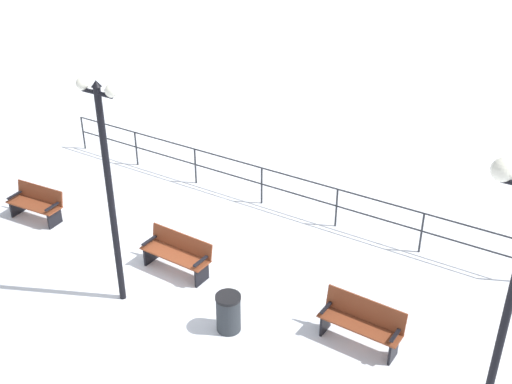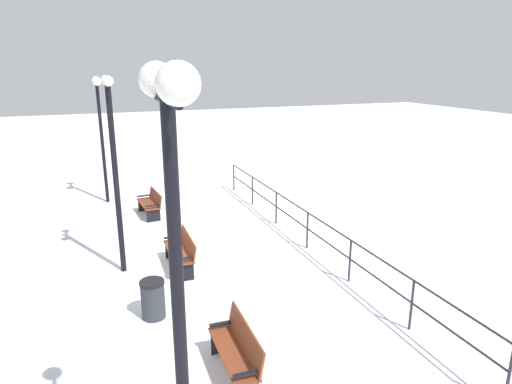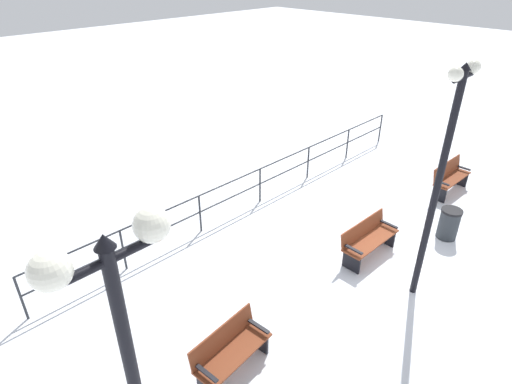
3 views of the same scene
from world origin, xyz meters
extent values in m
plane|color=white|center=(0.00, 0.00, 0.00)|extent=(80.00, 80.00, 0.00)
cube|color=brown|center=(0.08, -4.45, 0.44)|extent=(0.63, 1.51, 0.04)
cube|color=brown|center=(-0.17, -4.47, 0.65)|extent=(0.23, 1.48, 0.40)
cube|color=black|center=(0.14, -5.08, 0.22)|extent=(0.46, 0.09, 0.44)
cube|color=black|center=(0.03, -3.82, 0.22)|extent=(0.46, 0.09, 0.44)
cube|color=black|center=(0.16, -5.08, 0.56)|extent=(0.46, 0.11, 0.04)
cube|color=black|center=(0.05, -3.81, 0.56)|extent=(0.46, 0.11, 0.04)
cube|color=brown|center=(-0.03, 0.00, 0.46)|extent=(0.54, 1.68, 0.04)
cube|color=brown|center=(-0.28, 0.01, 0.68)|extent=(0.14, 1.67, 0.39)
cube|color=black|center=(-0.04, -0.73, 0.23)|extent=(0.45, 0.06, 0.46)
cube|color=black|center=(-0.01, 0.73, 0.23)|extent=(0.45, 0.06, 0.46)
cube|color=black|center=(-0.02, -0.74, 0.58)|extent=(0.45, 0.08, 0.04)
cube|color=black|center=(0.01, 0.73, 0.58)|extent=(0.45, 0.08, 0.04)
cube|color=brown|center=(-0.01, 4.45, 0.48)|extent=(0.48, 1.64, 0.04)
cube|color=brown|center=(-0.22, 4.46, 0.72)|extent=(0.16, 1.63, 0.45)
cube|color=black|center=(-0.03, 3.74, 0.24)|extent=(0.39, 0.06, 0.48)
cube|color=black|center=(0.01, 5.16, 0.24)|extent=(0.39, 0.06, 0.48)
cube|color=black|center=(-0.01, 3.74, 0.60)|extent=(0.39, 0.08, 0.04)
cube|color=black|center=(0.03, 5.16, 0.60)|extent=(0.39, 0.08, 0.04)
cylinder|color=black|center=(1.31, -0.38, 2.35)|extent=(0.13, 0.13, 4.70)
cylinder|color=black|center=(1.31, -0.38, 4.58)|extent=(0.08, 0.70, 0.08)
sphere|color=white|center=(1.31, -0.73, 4.69)|extent=(0.24, 0.24, 0.24)
sphere|color=white|center=(1.31, -0.03, 4.69)|extent=(0.24, 0.24, 0.24)
cone|color=black|center=(1.31, -0.38, 4.76)|extent=(0.19, 0.19, 0.12)
cylinder|color=black|center=(1.31, 7.03, 2.45)|extent=(0.12, 0.12, 4.90)
sphere|color=white|center=(1.31, 6.59, 4.92)|extent=(0.31, 0.31, 0.31)
cylinder|color=#26282D|center=(-3.70, -6.55, 0.53)|extent=(0.05, 0.05, 1.05)
cylinder|color=#26282D|center=(-3.70, -4.37, 0.53)|extent=(0.05, 0.05, 1.05)
cylinder|color=#26282D|center=(-3.70, -2.18, 0.53)|extent=(0.05, 0.05, 1.05)
cylinder|color=#26282D|center=(-3.70, 0.00, 0.53)|extent=(0.05, 0.05, 1.05)
cylinder|color=#26282D|center=(-3.70, 2.18, 0.53)|extent=(0.05, 0.05, 1.05)
cylinder|color=#26282D|center=(-3.70, 4.37, 0.53)|extent=(0.05, 0.05, 1.05)
cylinder|color=#26282D|center=(-3.70, 0.00, 1.05)|extent=(0.04, 13.10, 0.04)
cylinder|color=#26282D|center=(-3.70, 0.00, 0.58)|extent=(0.04, 13.10, 0.04)
cylinder|color=#2D3338|center=(0.93, 2.09, 0.38)|extent=(0.48, 0.48, 0.76)
cylinder|color=black|center=(0.93, 2.09, 0.79)|extent=(0.51, 0.51, 0.06)
camera|label=1|loc=(8.95, 7.75, 8.51)|focal=44.73mm
camera|label=2|loc=(1.93, 10.50, 5.05)|focal=31.39mm
camera|label=3|loc=(3.86, -7.67, 6.32)|focal=29.82mm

